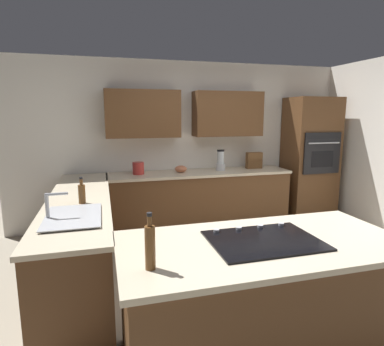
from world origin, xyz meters
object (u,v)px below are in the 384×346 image
blender (221,161)px  oil_bottle (150,246)px  sink_unit (72,216)px  cooktop (264,240)px  mixing_bowl (181,169)px  wall_oven (310,159)px  dish_soap_bottle (82,193)px  spice_rack (254,160)px  kettle (138,168)px

blender → oil_bottle: size_ratio=0.98×
sink_unit → cooktop: sink_unit is taller
mixing_bowl → wall_oven: bearing=178.8°
wall_oven → oil_bottle: size_ratio=6.12×
mixing_bowl → dish_soap_bottle: size_ratio=0.70×
cooktop → spice_rack: spice_rack is taller
wall_oven → blender: wall_oven is taller
cooktop → mixing_bowl: 2.87m
wall_oven → blender: 1.60m
wall_oven → dish_soap_bottle: (3.62, 1.43, -0.02)m
sink_unit → kettle: (-0.78, -1.96, 0.07)m
mixing_bowl → oil_bottle: oil_bottle is taller
sink_unit → cooktop: 1.61m
spice_rack → dish_soap_bottle: same height
mixing_bowl → kettle: (0.65, 0.00, 0.04)m
wall_oven → spice_rack: 1.00m
sink_unit → cooktop: size_ratio=0.92×
sink_unit → blender: 2.86m
wall_oven → sink_unit: wall_oven is taller
kettle → dish_soap_bottle: (0.72, 1.48, 0.01)m
sink_unit → dish_soap_bottle: bearing=-97.0°
cooktop → oil_bottle: oil_bottle is taller
wall_oven → mixing_bowl: bearing=-1.2°
sink_unit → kettle: 2.11m
sink_unit → oil_bottle: size_ratio=2.09×
wall_oven → kettle: wall_oven is taller
cooktop → blender: size_ratio=2.30×
cooktop → blender: bearing=-104.5°
sink_unit → dish_soap_bottle: (-0.06, -0.48, 0.09)m
wall_oven → sink_unit: size_ratio=2.94×
sink_unit → wall_oven: bearing=-152.5°
mixing_bowl → kettle: 0.65m
spice_rack → wall_oven: bearing=175.2°
blender → spice_rack: size_ratio=1.24×
oil_bottle → dish_soap_bottle: bearing=-74.1°
cooktop → mixing_bowl: size_ratio=4.06×
blender → mixing_bowl: bearing=0.0°
spice_rack → kettle: spice_rack is taller
kettle → dish_soap_bottle: dish_soap_bottle is taller
cooktop → kettle: (0.56, -2.86, 0.08)m
mixing_bowl → oil_bottle: bearing=73.4°
blender → dish_soap_bottle: blender is taller
blender → mixing_bowl: blender is taller
mixing_bowl → kettle: size_ratio=1.04×
wall_oven → cooktop: bearing=50.3°
blender → wall_oven: bearing=178.2°
sink_unit → cooktop: bearing=146.0°
spice_rack → mixing_bowl: bearing=1.6°
spice_rack → oil_bottle: 3.79m
dish_soap_bottle → cooktop: bearing=132.8°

